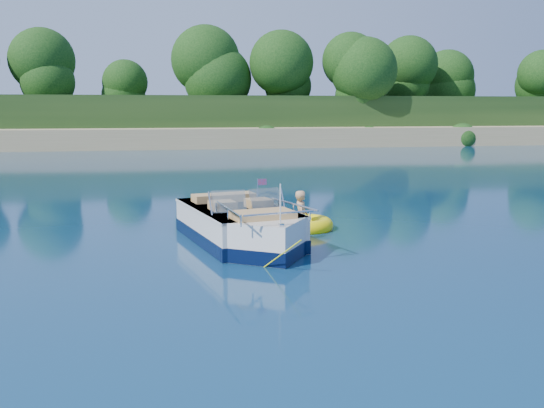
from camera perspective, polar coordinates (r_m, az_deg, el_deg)
The scene contains 6 objects.
ground at distance 11.01m, azimuth -7.14°, elevation -6.97°, with size 160.00×160.00×0.00m, color #092345.
shoreline at distance 74.37m, azimuth -10.45°, elevation 7.31°, with size 170.00×59.00×6.00m.
treeline at distance 51.65m, azimuth -10.31°, elevation 11.69°, with size 150.00×7.12×8.19m.
motorboat at distance 13.54m, azimuth -2.76°, elevation -2.35°, with size 2.67×5.39×1.82m.
tow_tube at distance 15.30m, azimuth 2.96°, elevation -1.98°, with size 1.92×1.92×0.40m.
boy at distance 15.21m, azimuth 2.75°, elevation -2.44°, with size 0.52×0.34×1.42m, color tan.
Camera 1 is at (-0.65, -10.57, 3.02)m, focal length 40.00 mm.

